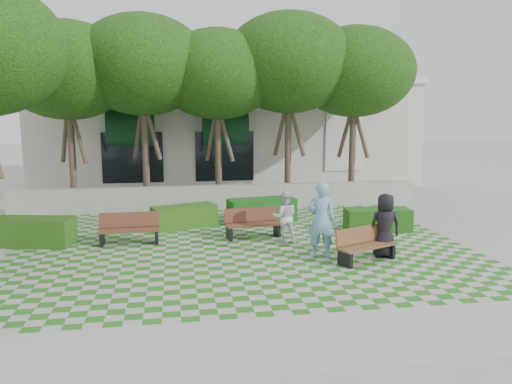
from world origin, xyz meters
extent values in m
plane|color=gray|center=(0.00, 0.00, 0.00)|extent=(90.00, 90.00, 0.00)
plane|color=#2B721E|center=(0.00, 1.00, 0.01)|extent=(12.00, 12.00, 0.00)
cube|color=#9E9B93|center=(0.00, -4.70, 0.01)|extent=(16.00, 2.00, 0.01)
cube|color=#9E9B93|center=(0.00, 6.20, 0.45)|extent=(15.00, 0.36, 0.90)
cube|color=brown|center=(2.84, -0.86, 0.40)|extent=(1.65, 1.07, 0.05)
cube|color=brown|center=(2.75, -0.65, 0.64)|extent=(1.51, 0.73, 0.40)
cube|color=black|center=(2.19, -1.14, 0.19)|extent=(0.25, 0.44, 0.39)
cube|color=black|center=(3.49, -0.58, 0.19)|extent=(0.25, 0.44, 0.39)
cube|color=#552B1D|center=(0.48, 1.85, 0.40)|extent=(1.66, 0.69, 0.05)
cube|color=#552B1D|center=(0.45, 2.08, 0.64)|extent=(1.61, 0.31, 0.40)
cube|color=black|center=(-0.23, 1.76, 0.20)|extent=(0.14, 0.46, 0.39)
cube|color=black|center=(1.19, 1.93, 0.20)|extent=(0.14, 0.46, 0.39)
cube|color=#532D1C|center=(-2.98, 1.69, 0.41)|extent=(1.64, 0.53, 0.05)
cube|color=#532D1C|center=(-2.98, 1.93, 0.65)|extent=(1.64, 0.14, 0.41)
cube|color=black|center=(-3.70, 1.68, 0.20)|extent=(0.10, 0.46, 0.40)
cube|color=black|center=(-2.25, 1.71, 0.20)|extent=(0.10, 0.46, 0.40)
cube|color=#1C4913|center=(4.35, 2.09, 0.34)|extent=(2.01, 0.94, 0.68)
cube|color=#144E15|center=(1.09, 3.90, 0.38)|extent=(2.30, 1.23, 0.77)
cube|color=#265215|center=(-1.46, 3.50, 0.35)|extent=(2.13, 1.43, 0.69)
cube|color=#204813|center=(-5.57, 2.06, 0.37)|extent=(2.26, 1.27, 0.75)
imported|color=#6F9FCC|center=(1.83, -0.32, 0.96)|extent=(0.79, 0.63, 1.92)
imported|color=black|center=(3.43, -0.50, 0.81)|extent=(0.81, 0.54, 1.61)
imported|color=silver|center=(1.26, 1.25, 0.72)|extent=(0.75, 0.61, 1.45)
cylinder|color=#47382B|center=(-5.50, 7.60, 1.82)|extent=(0.26, 0.26, 3.64)
ellipsoid|color=#1E4C11|center=(-5.50, 7.60, 5.07)|extent=(4.80, 4.80, 3.60)
cylinder|color=#47382B|center=(-2.80, 7.60, 1.90)|extent=(0.26, 0.26, 3.81)
ellipsoid|color=#1E4C11|center=(-2.80, 7.60, 5.30)|extent=(5.00, 5.00, 3.75)
cylinder|color=#47382B|center=(0.00, 7.60, 1.79)|extent=(0.26, 0.26, 3.58)
ellipsoid|color=#1E4C11|center=(0.00, 7.60, 4.99)|extent=(4.60, 4.60, 3.45)
cylinder|color=#47382B|center=(2.80, 7.60, 1.96)|extent=(0.26, 0.26, 3.92)
ellipsoid|color=#1E4C11|center=(2.80, 7.60, 5.46)|extent=(5.20, 5.20, 3.90)
cylinder|color=#47382B|center=(5.50, 7.60, 1.85)|extent=(0.26, 0.26, 3.70)
ellipsoid|color=#1E4C11|center=(5.50, 7.60, 5.15)|extent=(4.80, 4.80, 3.60)
cube|color=beige|center=(1.00, 14.20, 2.50)|extent=(18.00, 8.00, 5.00)
cube|color=white|center=(1.00, 10.20, 5.00)|extent=(18.00, 0.30, 0.30)
cube|color=black|center=(6.00, 10.18, 2.20)|extent=(1.40, 0.10, 2.40)
cylinder|color=#0F391D|center=(-3.50, 10.18, 3.00)|extent=(3.00, 1.80, 1.80)
cube|color=black|center=(-3.50, 10.18, 1.60)|extent=(2.60, 0.08, 2.20)
cylinder|color=#0F391D|center=(0.50, 10.18, 3.00)|extent=(3.00, 1.80, 1.80)
cube|color=black|center=(0.50, 10.18, 1.60)|extent=(2.60, 0.08, 2.20)
camera|label=1|loc=(-1.70, -11.95, 3.65)|focal=35.00mm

